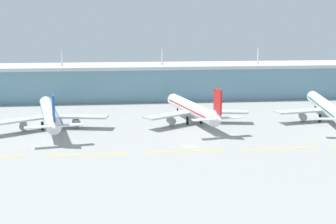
% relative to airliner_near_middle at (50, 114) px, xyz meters
% --- Properties ---
extents(ground_plane, '(600.00, 600.00, 0.00)m').
position_rel_airliner_near_middle_xyz_m(ground_plane, '(54.28, -33.92, -6.45)').
color(ground_plane, '#9E9E99').
extents(terminal_building, '(288.00, 34.00, 29.06)m').
position_rel_airliner_near_middle_xyz_m(terminal_building, '(54.28, 74.24, 3.78)').
color(terminal_building, '#6693A8').
rests_on(terminal_building, ground).
extents(airliner_near_middle, '(47.91, 66.08, 18.90)m').
position_rel_airliner_near_middle_xyz_m(airliner_near_middle, '(0.00, 0.00, 0.00)').
color(airliner_near_middle, white).
rests_on(airliner_near_middle, ground).
extents(airliner_center, '(47.75, 61.23, 18.90)m').
position_rel_airliner_near_middle_xyz_m(airliner_center, '(61.57, 3.89, -0.01)').
color(airliner_center, white).
rests_on(airliner_center, ground).
extents(airliner_far_middle, '(47.77, 69.43, 18.90)m').
position_rel_airliner_near_middle_xyz_m(airliner_far_middle, '(122.23, 1.27, 0.00)').
color(airliner_far_middle, silver).
rests_on(airliner_far_middle, ground).
extents(taxiway_stripe_mid_west, '(28.00, 0.70, 0.04)m').
position_rel_airliner_near_middle_xyz_m(taxiway_stripe_mid_west, '(17.28, -40.75, -6.43)').
color(taxiway_stripe_mid_west, yellow).
rests_on(taxiway_stripe_mid_west, ground).
extents(taxiway_stripe_centre, '(28.00, 0.70, 0.04)m').
position_rel_airliner_near_middle_xyz_m(taxiway_stripe_centre, '(51.28, -40.75, -6.43)').
color(taxiway_stripe_centre, yellow).
rests_on(taxiway_stripe_centre, ground).
extents(taxiway_stripe_mid_east, '(28.00, 0.70, 0.04)m').
position_rel_airliner_near_middle_xyz_m(taxiway_stripe_mid_east, '(85.28, -40.75, -6.43)').
color(taxiway_stripe_mid_east, yellow).
rests_on(taxiway_stripe_mid_east, ground).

